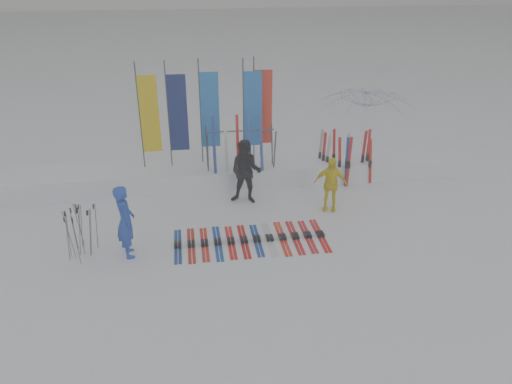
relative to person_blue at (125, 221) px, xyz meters
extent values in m
plane|color=white|center=(3.00, -0.68, -0.90)|extent=(120.00, 120.00, 0.00)
cube|color=white|center=(3.00, 3.92, -0.60)|extent=(14.00, 1.60, 0.60)
imported|color=#1D3FAC|center=(0.00, 0.00, 0.00)|extent=(0.57, 0.74, 1.81)
imported|color=black|center=(3.13, 2.40, 0.03)|extent=(1.09, 0.96, 1.87)
imported|color=yellow|center=(5.37, 1.58, -0.12)|extent=(0.99, 0.64, 1.56)
imported|color=white|center=(7.33, 4.50, 0.44)|extent=(3.16, 3.21, 2.69)
cube|color=navy|center=(1.15, 0.19, -0.87)|extent=(0.17, 1.59, 0.07)
cube|color=#B3220E|center=(1.48, 0.19, -0.87)|extent=(0.17, 1.66, 0.07)
cube|color=red|center=(1.80, 0.19, -0.87)|extent=(0.17, 1.61, 0.07)
cube|color=navy|center=(2.13, 0.19, -0.87)|extent=(0.17, 1.67, 0.07)
cube|color=red|center=(2.46, 0.19, -0.87)|extent=(0.17, 1.59, 0.07)
cube|color=#B6130E|center=(2.78, 0.19, -0.87)|extent=(0.17, 1.63, 0.07)
cube|color=navy|center=(3.11, 0.19, -0.87)|extent=(0.17, 1.56, 0.07)
cube|color=silver|center=(3.44, 0.19, -0.87)|extent=(0.17, 1.67, 0.07)
cube|color=red|center=(3.77, 0.19, -0.87)|extent=(0.17, 1.69, 0.07)
cube|color=red|center=(4.09, 0.19, -0.87)|extent=(0.17, 1.67, 0.07)
cube|color=red|center=(4.42, 0.19, -0.87)|extent=(0.17, 1.62, 0.07)
cube|color=red|center=(4.75, 0.19, -0.87)|extent=(0.17, 1.67, 0.07)
cylinder|color=#595B60|center=(-1.10, 0.22, -0.29)|extent=(0.14, 0.16, 1.21)
cylinder|color=#595B60|center=(-1.28, 0.44, -0.33)|extent=(0.05, 0.05, 1.14)
cylinder|color=#595B60|center=(-1.32, -0.09, -0.31)|extent=(0.13, 0.13, 1.18)
cylinder|color=#595B60|center=(-1.20, 0.63, -0.33)|extent=(0.13, 0.04, 1.14)
cylinder|color=#595B60|center=(-0.74, 0.38, -0.28)|extent=(0.11, 0.06, 1.24)
cylinder|color=#595B60|center=(-1.10, 0.47, -0.30)|extent=(0.16, 0.14, 1.20)
cylinder|color=#595B60|center=(-1.34, 0.12, -0.29)|extent=(0.07, 0.04, 1.23)
cylinder|color=#595B60|center=(-0.83, 0.10, -0.29)|extent=(0.15, 0.11, 1.21)
cylinder|color=#595B60|center=(-1.07, 0.21, -0.28)|extent=(0.05, 0.14, 1.25)
cylinder|color=#595B60|center=(-1.32, 0.07, -0.28)|extent=(0.15, 0.04, 1.24)
cylinder|color=#595B60|center=(-0.86, 0.13, -0.30)|extent=(0.14, 0.04, 1.20)
cylinder|color=#595B60|center=(-1.12, -0.20, -0.30)|extent=(0.09, 0.16, 1.21)
cylinder|color=#383A3F|center=(0.21, 4.01, 1.30)|extent=(0.04, 0.04, 3.20)
cube|color=#DCBD0B|center=(0.50, 4.01, 1.35)|extent=(0.55, 0.03, 2.30)
cylinder|color=#383A3F|center=(1.04, 4.01, 1.30)|extent=(0.04, 0.04, 3.20)
cube|color=#0B1852|center=(1.33, 4.01, 1.35)|extent=(0.55, 0.03, 2.30)
cylinder|color=#383A3F|center=(1.99, 4.19, 1.30)|extent=(0.04, 0.04, 3.20)
cube|color=blue|center=(2.28, 4.19, 1.35)|extent=(0.55, 0.03, 2.30)
cylinder|color=#383A3F|center=(3.29, 4.10, 1.30)|extent=(0.04, 0.04, 3.20)
cube|color=blue|center=(3.58, 4.10, 1.35)|extent=(0.55, 0.03, 2.30)
cylinder|color=#383A3F|center=(3.62, 4.24, 1.30)|extent=(0.04, 0.04, 3.20)
cube|color=red|center=(3.91, 4.24, 1.35)|extent=(0.55, 0.03, 2.30)
cylinder|color=#383A3F|center=(2.12, 3.27, 0.32)|extent=(0.04, 0.30, 1.23)
cylinder|color=#383A3F|center=(2.12, 3.77, 0.32)|extent=(0.04, 0.30, 1.23)
cylinder|color=#383A3F|center=(4.12, 3.27, 0.32)|extent=(0.04, 0.30, 1.23)
cylinder|color=#383A3F|center=(4.12, 3.77, 0.32)|extent=(0.04, 0.30, 1.23)
cylinder|color=#383A3F|center=(3.12, 3.52, 0.88)|extent=(2.00, 0.04, 0.04)
cube|color=red|center=(6.11, 3.15, -0.12)|extent=(0.09, 0.04, 1.56)
cube|color=red|center=(5.77, 3.72, -0.13)|extent=(0.09, 0.03, 1.54)
cube|color=navy|center=(6.31, 3.04, -0.12)|extent=(0.09, 0.03, 1.57)
cube|color=silver|center=(5.71, 3.93, -0.12)|extent=(0.09, 0.05, 1.57)
cube|color=red|center=(7.15, 3.55, -0.10)|extent=(0.09, 0.03, 1.61)
cube|color=red|center=(6.36, 3.00, -0.11)|extent=(0.09, 0.03, 1.59)
cube|color=red|center=(7.13, 3.46, -0.09)|extent=(0.09, 0.04, 1.63)
cube|color=red|center=(7.09, 3.11, -0.18)|extent=(0.09, 0.04, 1.45)
cube|color=silver|center=(5.86, 3.60, -0.15)|extent=(0.09, 0.04, 1.50)
cube|color=red|center=(6.06, 3.59, -0.07)|extent=(0.09, 0.04, 1.67)
cube|color=silver|center=(6.35, 3.19, -0.08)|extent=(0.09, 0.04, 1.64)
cube|color=red|center=(6.93, 3.37, -0.09)|extent=(0.09, 0.03, 1.63)
camera|label=1|loc=(1.52, -10.47, 5.60)|focal=35.00mm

